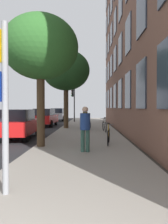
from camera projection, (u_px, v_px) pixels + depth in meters
ground_plane at (38, 132)px, 16.26m from camera, size 41.80×41.80×0.00m
road_asphalt at (9, 132)px, 16.30m from camera, size 7.00×38.00×0.01m
sidewalk at (86, 131)px, 16.18m from camera, size 4.20×38.00×0.12m
sign_post at (4, 95)px, 4.20m from camera, size 0.16×0.60×3.20m
traffic_light at (73, 99)px, 25.53m from camera, size 0.43×0.24×3.68m
tree_near at (41, 48)px, 9.38m from camera, size 3.14×3.14×5.44m
tree_far at (66, 71)px, 17.75m from camera, size 3.72×3.72×6.11m
bicycle_0 at (109, 136)px, 9.95m from camera, size 0.42×1.69×0.95m
bicycle_1 at (104, 126)px, 15.20m from camera, size 0.42×1.76×0.96m
bicycle_2 at (88, 124)px, 17.36m from camera, size 0.52×1.63×0.96m
pedestrian_0 at (85, 126)px, 8.23m from camera, size 0.44×0.44×1.65m
pedestrian_1 at (85, 118)px, 16.16m from camera, size 0.48×0.48×1.53m
car_1 at (18, 124)px, 12.52m from camera, size 1.97×4.19×1.62m
car_2 at (45, 117)px, 20.86m from camera, size 1.93×4.31×1.62m
car_3 at (58, 114)px, 29.19m from camera, size 1.79×3.95×1.62m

